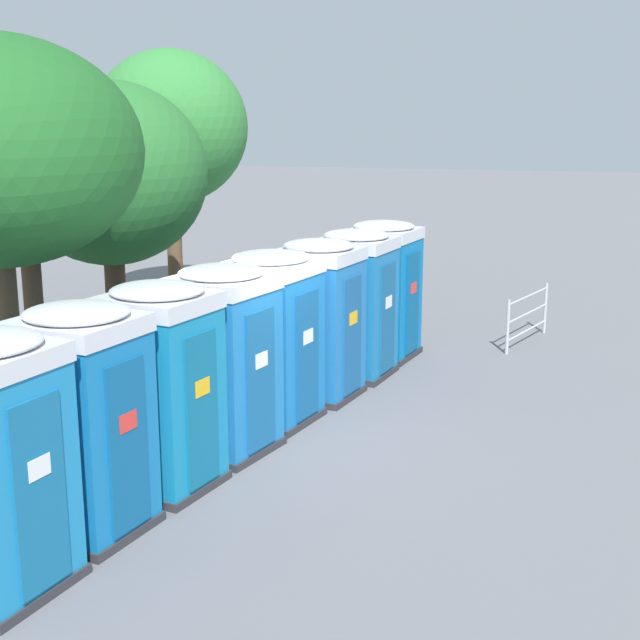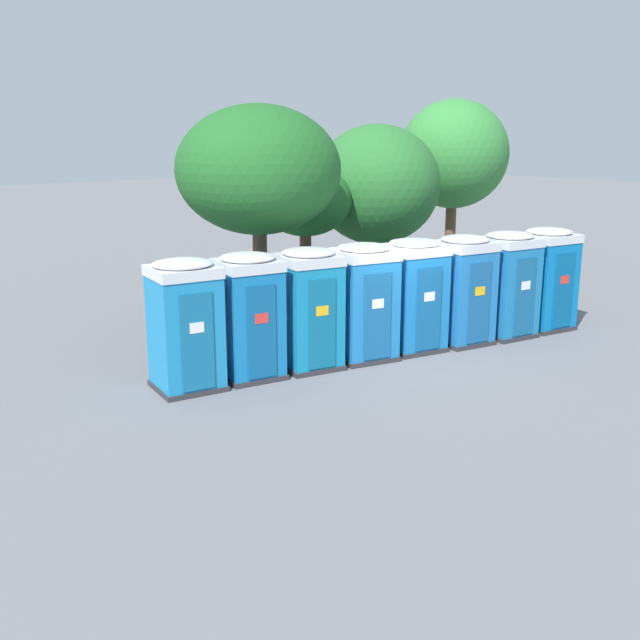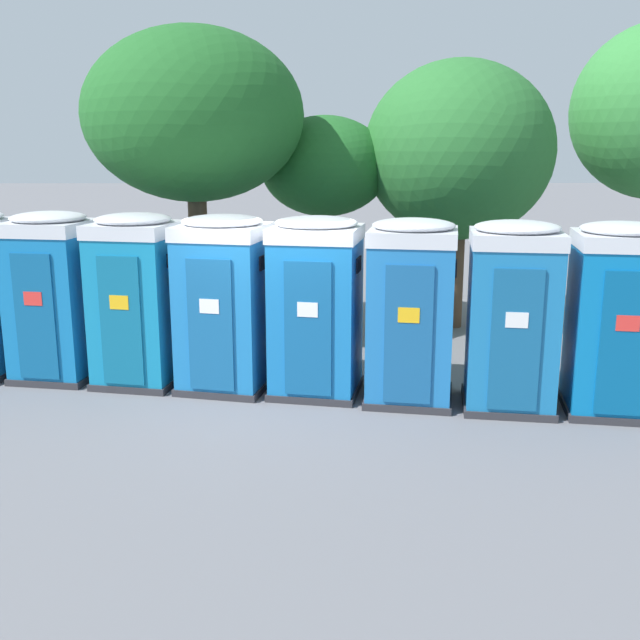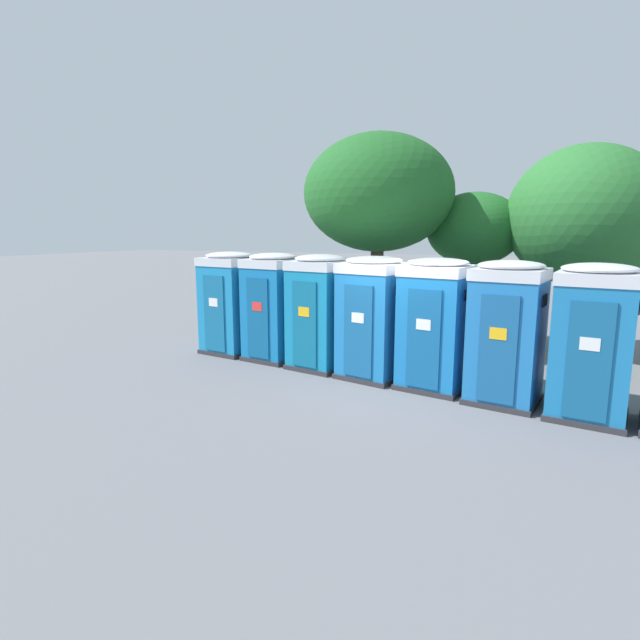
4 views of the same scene
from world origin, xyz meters
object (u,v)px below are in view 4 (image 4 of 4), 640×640
(portapotty_4, at_px, (436,323))
(street_tree_0, at_px, (474,230))
(portapotty_2, at_px, (320,311))
(portapotty_6, at_px, (593,341))
(street_tree_3, at_px, (378,194))
(portapotty_0, at_px, (230,302))
(portapotty_5, at_px, (507,332))
(portapotty_1, at_px, (273,306))
(street_tree_1, at_px, (584,217))
(portapotty_3, at_px, (373,317))

(portapotty_4, distance_m, street_tree_0, 4.46)
(portapotty_2, bearing_deg, portapotty_6, -12.30)
(portapotty_2, height_order, street_tree_3, street_tree_3)
(portapotty_4, height_order, street_tree_0, street_tree_0)
(portapotty_0, height_order, portapotty_5, same)
(portapotty_2, distance_m, street_tree_3, 3.70)
(street_tree_0, bearing_deg, portapotty_0, -150.53)
(portapotty_1, height_order, portapotty_4, same)
(portapotty_4, xyz_separation_m, street_tree_0, (0.20, 4.09, 1.78))
(portapotty_5, height_order, street_tree_1, street_tree_1)
(street_tree_3, bearing_deg, portapotty_3, -74.82)
(portapotty_6, height_order, street_tree_1, street_tree_1)
(street_tree_0, bearing_deg, portapotty_4, -92.84)
(portapotty_0, relative_size, portapotty_5, 1.00)
(portapotty_1, distance_m, portapotty_6, 6.71)
(portapotty_3, height_order, street_tree_0, street_tree_0)
(portapotty_1, bearing_deg, street_tree_1, 25.71)
(street_tree_0, xyz_separation_m, street_tree_1, (2.50, -0.09, 0.31))
(portapotty_2, xyz_separation_m, portapotty_3, (1.31, -0.28, -0.00))
(street_tree_0, bearing_deg, portapotty_3, -111.59)
(portapotty_3, height_order, street_tree_3, street_tree_3)
(portapotty_1, height_order, street_tree_3, street_tree_3)
(portapotty_5, height_order, portapotty_6, same)
(portapotty_3, height_order, street_tree_1, street_tree_1)
(portapotty_2, relative_size, portapotty_3, 1.00)
(portapotty_4, distance_m, portapotty_6, 2.69)
(street_tree_1, relative_size, street_tree_3, 0.92)
(portapotty_0, distance_m, street_tree_0, 6.54)
(portapotty_0, xyz_separation_m, portapotty_6, (7.89, -1.63, 0.00))
(portapotty_4, relative_size, street_tree_1, 0.50)
(portapotty_0, xyz_separation_m, portapotty_1, (1.33, -0.20, 0.00))
(portapotty_1, bearing_deg, portapotty_4, -11.31)
(portapotty_0, distance_m, street_tree_1, 8.78)
(portapotty_5, bearing_deg, portapotty_4, 165.13)
(portapotty_1, height_order, street_tree_1, street_tree_1)
(street_tree_1, bearing_deg, portapotty_5, -107.96)
(portapotty_6, relative_size, street_tree_1, 0.50)
(street_tree_0, distance_m, street_tree_1, 2.52)
(portapotty_1, relative_size, street_tree_3, 0.47)
(portapotty_1, relative_size, portapotty_3, 1.00)
(street_tree_3, bearing_deg, street_tree_1, 11.94)
(portapotty_3, bearing_deg, portapotty_6, -12.42)
(portapotty_6, distance_m, street_tree_3, 6.50)
(portapotty_1, xyz_separation_m, portapotty_6, (6.56, -1.43, -0.00))
(portapotty_3, relative_size, street_tree_3, 0.47)
(portapotty_1, xyz_separation_m, portapotty_5, (5.25, -1.14, -0.00))
(street_tree_1, bearing_deg, portapotty_6, -91.18)
(portapotty_2, bearing_deg, portapotty_3, -11.96)
(portapotty_3, xyz_separation_m, street_tree_3, (-0.75, 2.75, 2.69))
(portapotty_4, bearing_deg, portapotty_3, 170.14)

